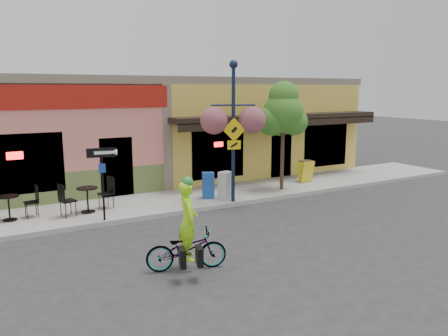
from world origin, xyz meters
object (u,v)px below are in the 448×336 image
Objects in this scene: bicycle at (186,249)px; newspaper_box_grey at (226,185)px; street_tree at (283,135)px; cyclist_rider at (188,231)px; one_way_sign at (103,185)px; building at (154,127)px; lamp_post at (233,132)px; newspaper_box_blue at (208,185)px.

newspaper_box_grey is (3.69, 4.64, 0.16)m from bicycle.
street_tree is (6.33, 4.88, 1.78)m from bicycle.
cyclist_rider is 1.82× the size of newspaper_box_grey.
street_tree reaches higher than cyclist_rider.
one_way_sign is at bearing 27.41° from cyclist_rider.
building reaches higher than cyclist_rider.
building is at bearing -0.91° from bicycle.
cyclist_rider is at bearing -113.61° from lamp_post.
cyclist_rider is at bearing -143.72° from newspaper_box_grey.
newspaper_box_blue is 3.54m from street_tree.
building reaches higher than newspaper_box_blue.
building is 3.77× the size of lamp_post.
newspaper_box_blue is 0.22× the size of street_tree.
newspaper_box_blue is at bearing -15.42° from cyclist_rider.
newspaper_box_grey is at bearing -87.70° from building.
lamp_post reaches higher than cyclist_rider.
one_way_sign reaches higher than cyclist_rider.
one_way_sign is at bearing -144.37° from newspaper_box_blue.
building is 11.69m from bicycle.
newspaper_box_blue is (3.14, 5.07, -0.27)m from cyclist_rider.
one_way_sign is (-0.82, 4.18, 0.35)m from cyclist_rider.
lamp_post is 1.97m from newspaper_box_grey.
building is 6.84m from lamp_post.
bicycle is at bearing 106.38° from cyclist_rider.
cyclist_rider is at bearing -98.76° from newspaper_box_blue.
newspaper_box_blue is 0.66m from newspaper_box_grey.
newspaper_box_grey is at bearing -17.84° from newspaper_box_blue.
lamp_post reaches higher than one_way_sign.
cyclist_rider is 1.91× the size of newspaper_box_blue.
newspaper_box_blue is at bearing 176.52° from street_tree.
newspaper_box_grey is at bearing 110.95° from lamp_post.
building is 4.31× the size of street_tree.
building reaches higher than newspaper_box_grey.
newspaper_box_grey is (0.26, -6.40, -1.61)m from building.
lamp_post is 4.67m from one_way_sign.
one_way_sign is 4.52m from newspaper_box_grey.
lamp_post is (0.28, -6.83, 0.31)m from building.
lamp_post reaches higher than bicycle.
building is 10.05× the size of bicycle.
bicycle is 5.99m from lamp_post.
street_tree is at bearing 19.56° from newspaper_box_blue.
one_way_sign is at bearing 170.22° from newspaper_box_grey.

